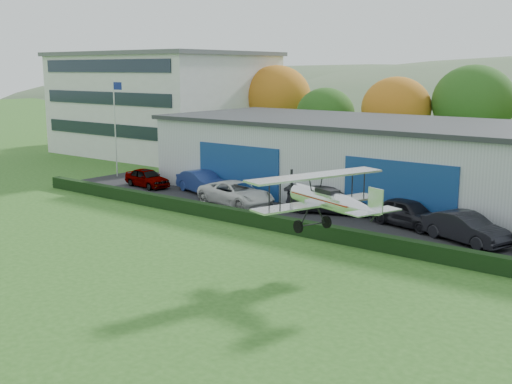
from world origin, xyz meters
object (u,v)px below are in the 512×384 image
Objects in this scene: car_4 at (408,213)px; office_block at (164,103)px; car_2 at (236,194)px; car_3 at (330,200)px; car_1 at (203,182)px; flagpole at (116,119)px; car_5 at (466,228)px; car_0 at (147,178)px; biplane at (328,198)px; hangar at (440,165)px.

office_block is at bearing 81.66° from car_4.
office_block is 36.90m from car_4.
car_3 reaches higher than car_2.
flagpole is at bearing 101.09° from car_1.
car_3 is 1.15× the size of car_5.
car_0 is at bearing 108.99° from car_5.
car_1 is at bearing -4.53° from flagpole.
flagpole is at bearing 80.31° from car_0.
office_block reaches higher than car_5.
office_block is 27.89m from car_2.
car_4 is (20.48, 0.94, 0.09)m from car_0.
car_4 is at bearing -112.66° from car_3.
car_4 is (25.85, -0.72, -3.95)m from flagpole.
car_0 is at bearing 106.27° from car_4.
car_4 is 0.70× the size of biplane.
car_2 is at bearing 111.47° from car_5.
car_5 is (29.55, -1.95, -3.97)m from flagpole.
office_block is 40.76m from car_5.
office_block is 15.33m from flagpole.
car_1 is (-14.65, -6.79, -1.81)m from hangar.
car_5 is (3.69, -1.23, -0.02)m from car_4.
hangar is 8.70× the size of car_5.
hangar is 9.38m from car_5.
flagpole is 1.66× the size of car_1.
car_2 is 1.03× the size of car_3.
car_4 is at bearing 91.26° from car_5.
car_1 is 1.05× the size of car_4.
car_5 is at bearing -79.92° from car_2.
biplane is (0.92, -10.06, 2.60)m from car_4.
car_5 is 0.70× the size of biplane.
car_3 is (10.29, 0.40, -0.02)m from car_1.
hangar is at bearing 21.89° from car_4.
car_5 is (24.17, -0.30, 0.07)m from car_0.
car_5 reaches higher than car_0.
biplane is at bearing -34.27° from office_block.
car_5 is at bearing -21.65° from office_block.
flagpole is 1.21× the size of biplane.
car_5 is at bearing -3.78° from flagpole.
car_1 is at bearing 78.63° from car_2.
car_4 reaches higher than car_2.
car_1 is at bearing 106.31° from car_5.
flagpole is 28.90m from biplane.
hangar is at bearing 115.30° from biplane.
car_1 is 0.87× the size of car_2.
office_block is 3.83× the size of car_3.
car_3 is at bearing 100.31° from car_4.
car_0 is (-19.51, -7.64, -1.91)m from hangar.
car_0 is 0.76× the size of car_3.
car_4 is at bearing -81.77° from hangar.
office_block is at bearing 64.28° from car_2.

